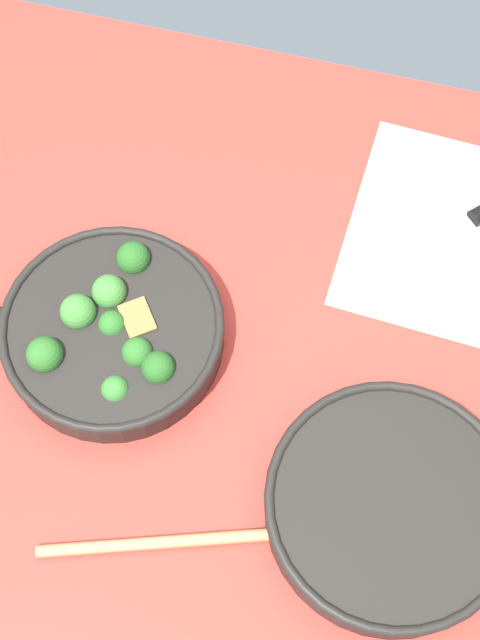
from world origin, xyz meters
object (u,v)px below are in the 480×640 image
(skillet_eggs, at_px, (392,505))
(wooden_spoon, at_px, (253,536))
(grater_knife, at_px, (467,223))
(skillet_broccoli, at_px, (111,330))

(skillet_eggs, distance_m, wooden_spoon, 0.16)
(skillet_eggs, distance_m, grater_knife, 0.41)
(skillet_broccoli, bearing_deg, grater_knife, -152.96)
(skillet_eggs, xyz_separation_m, wooden_spoon, (-0.15, -0.07, -0.02))
(skillet_eggs, relative_size, wooden_spoon, 1.06)
(skillet_eggs, relative_size, grater_knife, 2.05)
(skillet_eggs, xyz_separation_m, grater_knife, (0.03, 0.41, -0.02))
(skillet_broccoli, relative_size, wooden_spoon, 1.07)
(skillet_broccoli, distance_m, grater_knife, 0.50)
(skillet_eggs, height_order, wooden_spoon, skillet_eggs)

